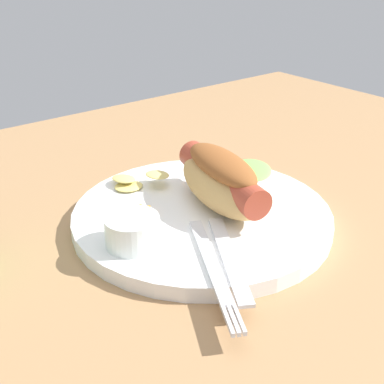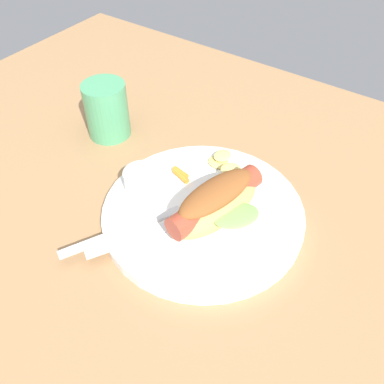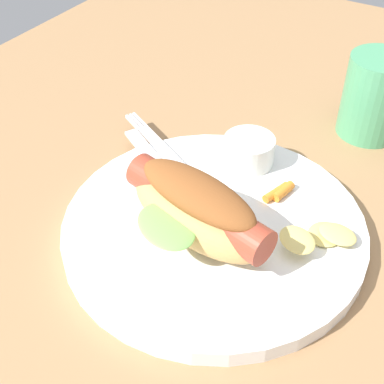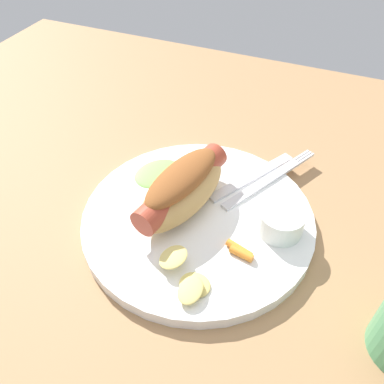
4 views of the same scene
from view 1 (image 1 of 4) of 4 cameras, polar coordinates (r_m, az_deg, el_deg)
ground_plane at (r=54.46cm, az=1.05°, el=-5.16°), size 120.00×90.00×1.80cm
plate at (r=55.11cm, az=1.11°, el=-2.70°), size 27.74×27.74×1.60cm
hot_dog at (r=54.31cm, az=3.38°, el=1.47°), size 11.45×15.25×6.05cm
sauce_ramekin at (r=48.18cm, az=-6.60°, el=-4.43°), size 5.22×5.22×2.91cm
fork at (r=45.23cm, az=2.34°, el=-8.41°), size 8.77×15.41×0.40cm
knife at (r=46.63cm, az=4.16°, el=-7.31°), size 8.29×12.81×0.36cm
chips_pile at (r=59.80cm, az=-6.22°, el=1.33°), size 6.81×6.33×1.93cm
carrot_garnish at (r=53.88cm, az=-6.62°, el=-2.13°), size 3.44×2.07×0.89cm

